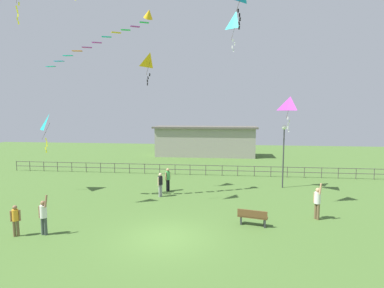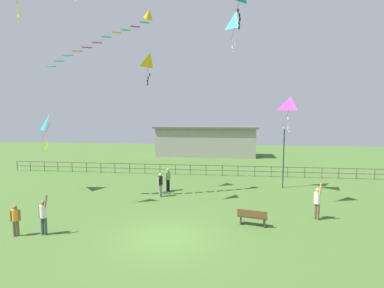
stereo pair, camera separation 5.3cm
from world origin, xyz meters
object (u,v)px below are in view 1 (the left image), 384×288
kite_6 (50,124)px  kite_1 (150,61)px  kite_3 (236,23)px  park_bench (252,217)px  person_1 (168,178)px  streamer_kite (139,19)px  kite_5 (290,105)px  lamppost (284,143)px  person_2 (317,201)px  person_0 (15,218)px  person_4 (160,183)px  person_3 (43,215)px

kite_6 → kite_1: bearing=6.8°
kite_3 → park_bench: bearing=-82.7°
person_1 → streamer_kite: streamer_kite is taller
kite_3 → kite_5: kite_3 is taller
lamppost → person_2: (0.63, -6.82, -2.45)m
person_0 → person_2: person_2 is taller
kite_6 → streamer_kite: size_ratio=0.41×
lamppost → kite_1: (-9.68, -2.22, 5.86)m
person_4 → kite_1: size_ratio=0.73×
park_bench → person_3: bearing=-166.6°
person_1 → person_4: size_ratio=1.03×
kite_3 → person_4: bearing=-158.4°
kite_3 → kite_6: size_ratio=0.99×
person_2 → lamppost: bearing=95.3°
person_1 → streamer_kite: bearing=-128.5°
person_3 → person_4: bearing=60.1°
park_bench → person_2: bearing=21.0°
person_0 → person_1: 10.36m
streamer_kite → person_1: bearing=51.5°
lamppost → kite_6: size_ratio=1.75×
kite_5 → streamer_kite: 11.77m
person_1 → person_3: (-4.24, -8.50, 0.00)m
person_1 → person_0: bearing=-121.7°
lamppost → person_3: size_ratio=2.48×
person_3 → kite_5: kite_5 is taller
person_2 → kite_3: bearing=129.6°
kite_1 → kite_3: size_ratio=0.82×
person_2 → person_3: (-13.41, -3.71, -0.05)m
person_3 → kite_5: bearing=35.9°
person_3 → kite_3: 16.78m
lamppost → person_1: 9.12m
person_0 → person_3: bearing=14.4°
park_bench → person_2: person_2 is taller
person_3 → kite_1: size_ratio=0.87×
person_1 → streamer_kite: 10.97m
person_1 → kite_6: (-8.36, -1.05, 3.98)m
person_0 → person_4: size_ratio=0.91×
person_1 → kite_1: 8.44m
person_3 → kite_5: (12.92, 9.35, 5.28)m
person_0 → kite_5: (14.12, 9.66, 5.40)m
park_bench → kite_6: bearing=160.0°
kite_6 → person_2: bearing=-12.1°
person_0 → person_1: size_ratio=0.88×
person_1 → kite_3: size_ratio=0.62×
lamppost → person_0: 17.88m
person_3 → kite_3: bearing=44.9°
streamer_kite → kite_3: bearing=20.2°
kite_3 → kite_6: bearing=-173.3°
kite_1 → person_0: bearing=-116.5°
person_4 → kite_6: kite_6 is taller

